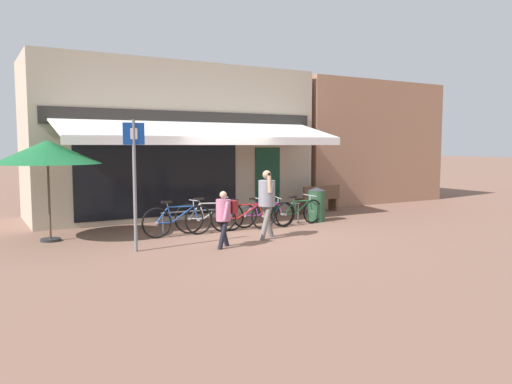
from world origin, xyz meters
The scene contains 15 objects.
ground_plane centered at (0.00, 0.00, 0.00)m, with size 160.00×160.00×0.00m, color brown.
shop_front centered at (-0.23, 4.58, 2.30)m, with size 8.66×4.99×4.59m.
neighbour_building centered at (7.42, 5.11, 2.27)m, with size 6.24×4.00×4.54m.
bike_rack_rail centered at (0.06, 0.91, 0.48)m, with size 4.05×0.04×0.57m.
bicycle_blue centered at (-1.63, 0.68, 0.39)m, with size 1.77×0.52×0.87m.
bicycle_silver centered at (-0.72, 0.85, 0.39)m, with size 1.80×0.52×0.90m.
bicycle_red centered at (0.12, 0.62, 0.37)m, with size 1.74×0.52×0.82m.
bicycle_purple centered at (0.82, 0.79, 0.36)m, with size 1.66×0.60×0.80m.
bicycle_green centered at (1.85, 0.61, 0.36)m, with size 1.67×0.52×0.81m.
pedestrian_adult centered at (0.06, -0.61, 0.97)m, with size 0.55×0.68×1.61m.
pedestrian_child centered at (-1.26, -1.04, 0.74)m, with size 0.52×0.56×1.22m.
litter_bin centered at (2.67, 0.92, 0.49)m, with size 0.50×0.50×0.98m.
parking_sign centered at (-3.01, -0.49, 1.63)m, with size 0.44×0.07×2.68m.
cafe_parasol centered at (-4.35, 1.58, 2.01)m, with size 2.35×2.35×2.28m.
park_bench centered at (3.92, 2.43, 0.46)m, with size 1.64×0.65×0.87m.
Camera 1 is at (-5.96, -10.41, 2.16)m, focal length 35.00 mm.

